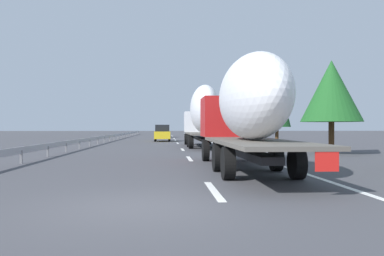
# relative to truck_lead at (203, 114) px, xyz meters

# --- Properties ---
(ground_plane) EXTENTS (260.00, 260.00, 0.00)m
(ground_plane) POSITION_rel_truck_lead_xyz_m (15.91, 3.60, -2.74)
(ground_plane) COLOR #424247
(lane_stripe_0) EXTENTS (3.20, 0.20, 0.01)m
(lane_stripe_0) POSITION_rel_truck_lead_xyz_m (-22.09, 1.80, -2.74)
(lane_stripe_0) COLOR white
(lane_stripe_0) RESTS_ON ground_plane
(lane_stripe_1) EXTENTS (3.20, 0.20, 0.01)m
(lane_stripe_1) POSITION_rel_truck_lead_xyz_m (-11.54, 1.80, -2.74)
(lane_stripe_1) COLOR white
(lane_stripe_1) RESTS_ON ground_plane
(lane_stripe_2) EXTENTS (3.20, 0.20, 0.01)m
(lane_stripe_2) POSITION_rel_truck_lead_xyz_m (-3.06, 1.80, -2.74)
(lane_stripe_2) COLOR white
(lane_stripe_2) RESTS_ON ground_plane
(lane_stripe_3) EXTENTS (3.20, 0.20, 0.01)m
(lane_stripe_3) POSITION_rel_truck_lead_xyz_m (8.79, 1.80, -2.74)
(lane_stripe_3) COLOR white
(lane_stripe_3) RESTS_ON ground_plane
(lane_stripe_4) EXTENTS (3.20, 0.20, 0.01)m
(lane_stripe_4) POSITION_rel_truck_lead_xyz_m (18.79, 1.80, -2.74)
(lane_stripe_4) COLOR white
(lane_stripe_4) RESTS_ON ground_plane
(lane_stripe_5) EXTENTS (3.20, 0.20, 0.01)m
(lane_stripe_5) POSITION_rel_truck_lead_xyz_m (26.10, 1.80, -2.74)
(lane_stripe_5) COLOR white
(lane_stripe_5) RESTS_ON ground_plane
(lane_stripe_6) EXTENTS (3.20, 0.20, 0.01)m
(lane_stripe_6) POSITION_rel_truck_lead_xyz_m (41.52, 1.80, -2.74)
(lane_stripe_6) COLOR white
(lane_stripe_6) RESTS_ON ground_plane
(lane_stripe_7) EXTENTS (3.20, 0.20, 0.01)m
(lane_stripe_7) POSITION_rel_truck_lead_xyz_m (47.45, 1.80, -2.74)
(lane_stripe_7) COLOR white
(lane_stripe_7) RESTS_ON ground_plane
(edge_line_right) EXTENTS (110.00, 0.20, 0.01)m
(edge_line_right) POSITION_rel_truck_lead_xyz_m (20.91, -1.90, -2.74)
(edge_line_right) COLOR white
(edge_line_right) RESTS_ON ground_plane
(truck_lead) EXTENTS (13.27, 2.55, 4.96)m
(truck_lead) POSITION_rel_truck_lead_xyz_m (0.00, 0.00, 0.00)
(truck_lead) COLOR silver
(truck_lead) RESTS_ON ground_plane
(truck_trailing) EXTENTS (12.76, 2.55, 4.20)m
(truck_trailing) POSITION_rel_truck_lead_xyz_m (-17.39, -0.00, -0.35)
(truck_trailing) COLOR #B21919
(truck_trailing) RESTS_ON ground_plane
(car_white_van) EXTENTS (4.45, 1.87, 1.93)m
(car_white_van) POSITION_rel_truck_lead_xyz_m (33.02, 3.40, -1.78)
(car_white_van) COLOR white
(car_white_van) RESTS_ON ground_plane
(car_yellow_coupe) EXTENTS (4.56, 1.85, 1.93)m
(car_yellow_coupe) POSITION_rel_truck_lead_xyz_m (14.44, 3.42, -1.78)
(car_yellow_coupe) COLOR gold
(car_yellow_coupe) RESTS_ON ground_plane
(road_sign) EXTENTS (0.10, 0.90, 3.25)m
(road_sign) POSITION_rel_truck_lead_xyz_m (20.66, -3.10, -0.50)
(road_sign) COLOR gray
(road_sign) RESTS_ON ground_plane
(tree_0) EXTENTS (2.93, 2.93, 7.26)m
(tree_0) POSITION_rel_truck_lead_xyz_m (48.08, -9.15, 1.70)
(tree_0) COLOR #472D19
(tree_0) RESTS_ON ground_plane
(tree_1) EXTENTS (2.44, 2.44, 6.84)m
(tree_1) POSITION_rel_truck_lead_xyz_m (2.36, -6.79, 1.50)
(tree_1) COLOR #472D19
(tree_1) RESTS_ON ground_plane
(tree_3) EXTENTS (3.75, 3.75, 5.78)m
(tree_3) POSITION_rel_truck_lead_xyz_m (-8.48, -7.13, 1.13)
(tree_3) COLOR #472D19
(tree_3) RESTS_ON ground_plane
(guardrail_median) EXTENTS (94.00, 0.10, 0.76)m
(guardrail_median) POSITION_rel_truck_lead_xyz_m (18.91, 9.60, -2.16)
(guardrail_median) COLOR #9EA0A5
(guardrail_median) RESTS_ON ground_plane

